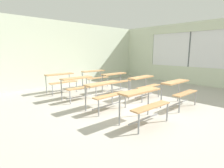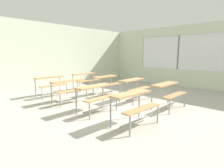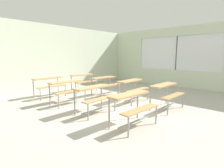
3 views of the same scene
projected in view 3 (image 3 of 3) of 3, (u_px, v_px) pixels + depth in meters
The scene contains 11 objects.
ground at pixel (119, 110), 5.23m from camera, with size 10.00×9.00×0.05m, color #ADA89E.
wall_back at pixel (46, 57), 8.03m from camera, with size 10.00×0.12×3.00m, color beige.
wall_right at pixel (189, 58), 8.48m from camera, with size 0.12×9.00×3.00m.
desk_bench_r0c0 at pixel (133, 102), 3.91m from camera, with size 1.12×0.64×0.74m.
desk_bench_r0c1 at pixel (167, 91), 5.18m from camera, with size 1.11×0.60×0.74m.
desk_bench_r1c0 at pixel (95, 93), 4.81m from camera, with size 1.11×0.61×0.74m.
desk_bench_r1c1 at pixel (133, 85), 6.05m from camera, with size 1.12×0.63×0.74m.
desk_bench_r2c0 at pixel (67, 87), 5.76m from camera, with size 1.10×0.60×0.74m.
desk_bench_r2c1 at pixel (105, 82), 6.93m from camera, with size 1.11×0.60×0.74m.
desk_bench_r3c0 at pixel (49, 83), 6.68m from camera, with size 1.10×0.60×0.74m.
desk_bench_r3c1 at pixel (84, 78), 7.88m from camera, with size 1.13×0.64×0.74m.
Camera 3 is at (-3.80, -3.30, 1.60)m, focal length 28.00 mm.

